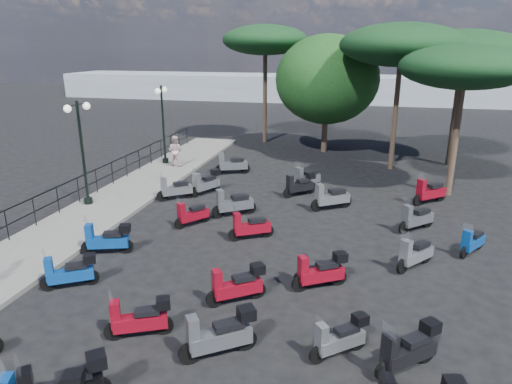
% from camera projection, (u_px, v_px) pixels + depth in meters
% --- Properties ---
extents(ground, '(120.00, 120.00, 0.00)m').
position_uv_depth(ground, '(232.00, 260.00, 14.58)').
color(ground, black).
rests_on(ground, ground).
extents(sidewalk, '(3.00, 30.00, 0.15)m').
position_uv_depth(sidewalk, '(101.00, 210.00, 18.78)').
color(sidewalk, '#5E5B59').
rests_on(sidewalk, ground).
extents(railing, '(0.04, 26.04, 1.10)m').
position_uv_depth(railing, '(68.00, 190.00, 18.63)').
color(railing, black).
rests_on(railing, sidewalk).
extents(lamp_post_1, '(0.51, 1.25, 4.32)m').
position_uv_depth(lamp_post_1, '(82.00, 146.00, 18.58)').
color(lamp_post_1, black).
rests_on(lamp_post_1, sidewalk).
extents(lamp_post_2, '(0.37, 1.27, 4.33)m').
position_uv_depth(lamp_post_2, '(163.00, 119.00, 25.31)').
color(lamp_post_2, black).
rests_on(lamp_post_2, sidewalk).
extents(pedestrian_far, '(0.89, 0.73, 1.68)m').
position_uv_depth(pedestrian_far, '(175.00, 151.00, 25.14)').
color(pedestrian_far, '#C7A8A6').
rests_on(pedestrian_far, sidewalk).
extents(scooter_2, '(1.41, 0.98, 1.26)m').
position_uv_depth(scooter_2, '(70.00, 272.00, 12.78)').
color(scooter_2, black).
rests_on(scooter_2, ground).
extents(scooter_3, '(1.62, 0.78, 1.34)m').
position_uv_depth(scooter_3, '(107.00, 240.00, 14.87)').
color(scooter_3, black).
rests_on(scooter_3, ground).
extents(scooter_4, '(1.45, 1.12, 1.37)m').
position_uv_depth(scooter_4, '(175.00, 189.00, 20.13)').
color(scooter_4, black).
rests_on(scooter_4, ground).
extents(scooter_5, '(1.01, 1.59, 1.38)m').
position_uv_depth(scooter_5, '(206.00, 183.00, 20.90)').
color(scooter_5, black).
rests_on(scooter_5, ground).
extents(scooter_7, '(1.44, 1.12, 1.33)m').
position_uv_depth(scooter_7, '(237.00, 285.00, 12.03)').
color(scooter_7, black).
rests_on(scooter_7, ground).
extents(scooter_8, '(1.49, 0.87, 1.27)m').
position_uv_depth(scooter_8, '(139.00, 319.00, 10.60)').
color(scooter_8, black).
rests_on(scooter_8, ground).
extents(scooter_9, '(1.03, 1.33, 1.26)m').
position_uv_depth(scooter_9, '(192.00, 215.00, 17.23)').
color(scooter_9, black).
rests_on(scooter_9, ground).
extents(scooter_10, '(1.58, 1.19, 1.48)m').
position_uv_depth(scooter_10, '(233.00, 204.00, 18.17)').
color(scooter_10, black).
rests_on(scooter_10, ground).
extents(scooter_11, '(1.75, 0.98, 1.49)m').
position_uv_depth(scooter_11, '(232.00, 165.00, 24.13)').
color(scooter_11, black).
rests_on(scooter_11, ground).
extents(scooter_12, '(1.55, 1.18, 1.42)m').
position_uv_depth(scooter_12, '(219.00, 335.00, 9.91)').
color(scooter_12, black).
rests_on(scooter_12, ground).
extents(scooter_13, '(1.49, 1.04, 1.33)m').
position_uv_depth(scooter_13, '(320.00, 272.00, 12.75)').
color(scooter_13, black).
rests_on(scooter_13, ground).
extents(scooter_14, '(1.48, 0.98, 1.32)m').
position_uv_depth(scooter_14, '(250.00, 227.00, 16.00)').
color(scooter_14, black).
rests_on(scooter_14, ground).
extents(scooter_15, '(1.34, 1.23, 1.32)m').
position_uv_depth(scooter_15, '(300.00, 185.00, 20.66)').
color(scooter_15, black).
rests_on(scooter_15, ground).
extents(scooter_16, '(1.15, 1.61, 1.48)m').
position_uv_depth(scooter_16, '(306.00, 179.00, 21.56)').
color(scooter_16, black).
rests_on(scooter_16, ground).
extents(scooter_18, '(1.23, 1.07, 1.19)m').
position_uv_depth(scooter_18, '(340.00, 338.00, 9.95)').
color(scooter_18, black).
rests_on(scooter_18, ground).
extents(scooter_19, '(1.43, 0.74, 1.19)m').
position_uv_depth(scooter_19, '(320.00, 270.00, 13.00)').
color(scooter_19, black).
rests_on(scooter_19, ground).
extents(scooter_20, '(1.32, 1.26, 1.37)m').
position_uv_depth(scooter_20, '(416.00, 219.00, 16.75)').
color(scooter_20, black).
rests_on(scooter_20, ground).
extents(scooter_21, '(1.61, 1.18, 1.49)m').
position_uv_depth(scooter_21, '(331.00, 198.00, 18.89)').
color(scooter_21, black).
rests_on(scooter_21, ground).
extents(scooter_24, '(1.35, 1.25, 1.33)m').
position_uv_depth(scooter_24, '(408.00, 350.00, 9.48)').
color(scooter_24, black).
rests_on(scooter_24, ground).
extents(scooter_25, '(1.17, 1.38, 1.36)m').
position_uv_depth(scooter_25, '(415.00, 254.00, 13.91)').
color(scooter_25, black).
rests_on(scooter_25, ground).
extents(scooter_26, '(0.96, 1.28, 1.20)m').
position_uv_depth(scooter_26, '(472.00, 242.00, 14.89)').
color(scooter_26, black).
rests_on(scooter_26, ground).
extents(scooter_27, '(1.47, 1.30, 1.48)m').
position_uv_depth(scooter_27, '(430.00, 192.00, 19.62)').
color(scooter_27, black).
rests_on(scooter_27, ground).
extents(broadleaf_tree, '(6.38, 6.38, 7.25)m').
position_uv_depth(broadleaf_tree, '(327.00, 80.00, 28.03)').
color(broadleaf_tree, '#38281E').
rests_on(broadleaf_tree, ground).
extents(pine_0, '(6.37, 6.37, 7.69)m').
position_uv_depth(pine_0, '(402.00, 45.00, 23.35)').
color(pine_0, '#38281E').
rests_on(pine_0, ground).
extents(pine_1, '(6.61, 6.61, 7.39)m').
position_uv_depth(pine_1, '(463.00, 52.00, 24.27)').
color(pine_1, '#38281E').
rests_on(pine_1, ground).
extents(pine_2, '(5.70, 5.70, 7.88)m').
position_uv_depth(pine_2, '(265.00, 40.00, 30.23)').
color(pine_2, '#38281E').
rests_on(pine_2, ground).
extents(pine_3, '(5.49, 5.49, 6.65)m').
position_uv_depth(pine_3, '(465.00, 67.00, 19.24)').
color(pine_3, '#38281E').
rests_on(pine_3, ground).
extents(distant_hills, '(70.00, 8.00, 3.00)m').
position_uv_depth(distant_hills, '(336.00, 88.00, 55.75)').
color(distant_hills, gray).
rests_on(distant_hills, ground).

